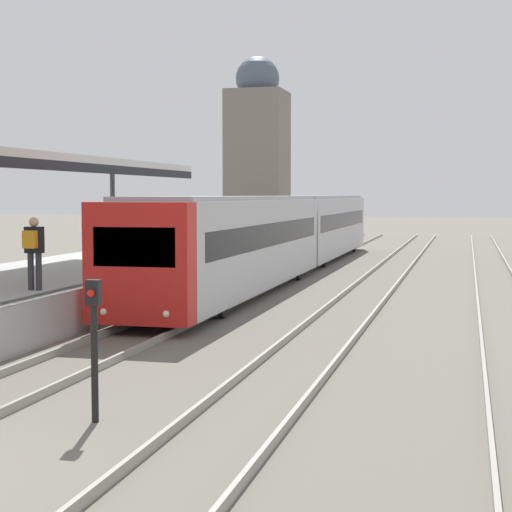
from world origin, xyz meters
TOP-DOWN VIEW (x-y plane):
  - person_on_platform at (-2.36, 9.89)m, footprint 0.40×0.40m
  - train_near at (0.00, 26.58)m, footprint 2.52×32.94m
  - signal_post_near at (2.14, 3.29)m, footprint 0.20×0.21m
  - distant_domed_building at (-7.69, 53.03)m, footprint 4.12×4.12m

SIDE VIEW (x-z plane):
  - signal_post_near at x=2.14m, z-range 0.23..2.26m
  - train_near at x=0.00m, z-range 0.17..3.34m
  - person_on_platform at x=-2.36m, z-range 1.19..2.86m
  - distant_domed_building at x=-7.69m, z-range -0.30..12.89m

